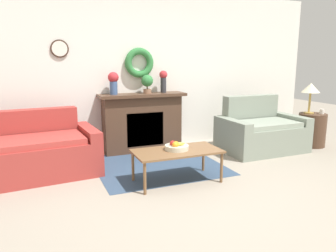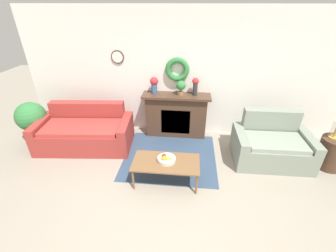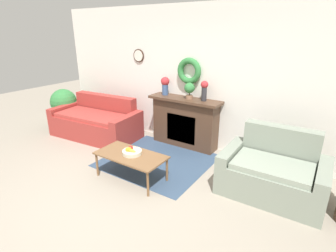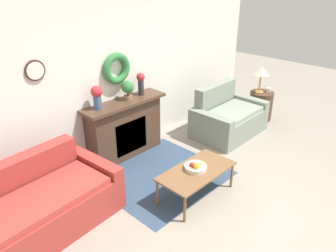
# 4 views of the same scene
# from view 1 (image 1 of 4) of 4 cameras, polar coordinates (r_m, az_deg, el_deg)

# --- Properties ---
(ground_plane) EXTENTS (16.00, 16.00, 0.00)m
(ground_plane) POSITION_cam_1_polar(r_m,az_deg,el_deg) (3.72, 8.03, -13.18)
(ground_plane) COLOR gray
(floor_rug) EXTENTS (1.81, 1.67, 0.01)m
(floor_rug) POSITION_cam_1_polar(r_m,az_deg,el_deg) (4.92, -1.83, -6.82)
(floor_rug) COLOR #334760
(floor_rug) RESTS_ON ground_plane
(wall_back) EXTENTS (6.80, 0.18, 2.70)m
(wall_back) POSITION_cam_1_polar(r_m,az_deg,el_deg) (5.73, -4.72, 9.52)
(wall_back) COLOR white
(wall_back) RESTS_ON ground_plane
(fireplace) EXTENTS (1.47, 0.41, 0.99)m
(fireplace) POSITION_cam_1_polar(r_m,az_deg,el_deg) (5.61, -4.49, 0.70)
(fireplace) COLOR #4C3323
(fireplace) RESTS_ON ground_plane
(couch_left) EXTENTS (2.00, 1.11, 0.86)m
(couch_left) POSITION_cam_1_polar(r_m,az_deg,el_deg) (4.78, -23.97, -4.46)
(couch_left) COLOR #9E332D
(couch_left) RESTS_ON ground_plane
(loveseat_right) EXTENTS (1.41, 0.92, 0.93)m
(loveseat_right) POSITION_cam_1_polar(r_m,az_deg,el_deg) (5.87, 15.82, -1.03)
(loveseat_right) COLOR gray
(loveseat_right) RESTS_ON ground_plane
(coffee_table) EXTENTS (1.11, 0.57, 0.42)m
(coffee_table) POSITION_cam_1_polar(r_m,az_deg,el_deg) (4.17, 1.58, -4.73)
(coffee_table) COLOR brown
(coffee_table) RESTS_ON ground_plane
(fruit_bowl) EXTENTS (0.31, 0.31, 0.12)m
(fruit_bowl) POSITION_cam_1_polar(r_m,az_deg,el_deg) (4.17, 1.47, -3.63)
(fruit_bowl) COLOR beige
(fruit_bowl) RESTS_ON coffee_table
(side_table_by_loveseat) EXTENTS (0.48, 0.48, 0.59)m
(side_table_by_loveseat) POSITION_cam_1_polar(r_m,az_deg,el_deg) (6.49, 23.76, -0.61)
(side_table_by_loveseat) COLOR #4C3323
(side_table_by_loveseat) RESTS_ON ground_plane
(table_lamp) EXTENTS (0.32, 0.32, 0.55)m
(table_lamp) POSITION_cam_1_polar(r_m,az_deg,el_deg) (6.38, 23.60, 5.91)
(table_lamp) COLOR #B28E42
(table_lamp) RESTS_ON side_table_by_loveseat
(mug) EXTENTS (0.08, 0.08, 0.09)m
(mug) POSITION_cam_1_polar(r_m,az_deg,el_deg) (6.45, 25.21, 2.30)
(mug) COLOR silver
(mug) RESTS_ON side_table_by_loveseat
(vase_on_mantel_left) EXTENTS (0.17, 0.17, 0.36)m
(vase_on_mantel_left) POSITION_cam_1_polar(r_m,az_deg,el_deg) (5.40, -9.49, 7.66)
(vase_on_mantel_left) COLOR #3D5684
(vase_on_mantel_left) RESTS_ON fireplace
(vase_on_mantel_right) EXTENTS (0.14, 0.14, 0.38)m
(vase_on_mantel_right) POSITION_cam_1_polar(r_m,az_deg,el_deg) (5.66, -0.82, 8.06)
(vase_on_mantel_right) COLOR #2D2D33
(vase_on_mantel_right) RESTS_ON fireplace
(potted_plant_on_mantel) EXTENTS (0.20, 0.20, 0.31)m
(potted_plant_on_mantel) POSITION_cam_1_polar(r_m,az_deg,el_deg) (5.54, -3.64, 7.63)
(potted_plant_on_mantel) COLOR #8E664C
(potted_plant_on_mantel) RESTS_ON fireplace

